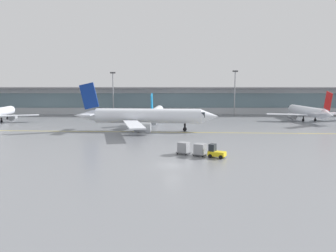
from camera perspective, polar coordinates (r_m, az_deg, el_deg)
ground_plane at (r=48.17m, az=1.13°, el=-6.56°), size 400.00×400.00×0.00m
taxiway_centreline_stripe at (r=79.43m, az=-3.15°, el=-1.00°), size 109.80×7.34×0.01m
terminal_concourse at (r=124.89m, az=0.58°, el=4.36°), size 183.69×11.00×9.60m
gate_airplane_1 at (r=101.97m, az=-1.75°, el=2.33°), size 23.88×25.76×8.53m
gate_airplane_2 at (r=110.06m, az=22.47°, el=2.23°), size 25.40×27.42×9.08m
taxiing_regional_jet at (r=81.04m, az=-3.40°, el=1.61°), size 34.61×32.12×11.46m
baggage_tug at (r=53.20m, az=8.18°, el=-4.30°), size 2.95×2.51×2.10m
cargo_dolly_lead at (r=54.10m, az=5.58°, el=-3.89°), size 2.61×2.40×1.94m
cargo_dolly_trailing at (r=55.23m, az=2.86°, el=-3.63°), size 2.61×2.40×1.94m
apron_light_mast_1 at (r=117.91m, az=-8.88°, el=5.62°), size 1.80×0.36×14.78m
apron_light_mast_2 at (r=118.08m, az=11.30°, el=5.70°), size 1.80×0.36×15.29m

